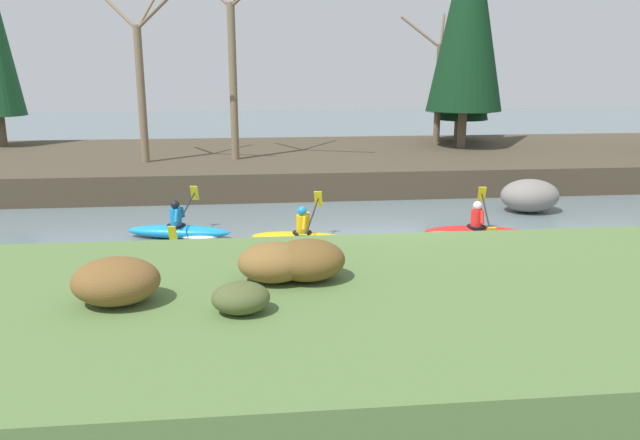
{
  "coord_description": "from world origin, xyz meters",
  "views": [
    {
      "loc": [
        -3.34,
        -14.71,
        4.45
      ],
      "look_at": [
        -1.71,
        0.52,
        0.55
      ],
      "focal_mm": 35.0,
      "sensor_mm": 36.0,
      "label": 1
    }
  ],
  "objects": [
    {
      "name": "ground_plane",
      "position": [
        0.0,
        0.0,
        0.0
      ],
      "size": [
        90.0,
        90.0,
        0.0
      ],
      "primitive_type": "plane",
      "color": "slate"
    },
    {
      "name": "riverbank_near",
      "position": [
        0.0,
        -5.45,
        0.43
      ],
      "size": [
        44.0,
        6.83,
        0.87
      ],
      "color": "#56753D",
      "rests_on": "ground"
    },
    {
      "name": "riverbank_far",
      "position": [
        0.0,
        10.07,
        0.47
      ],
      "size": [
        44.0,
        10.03,
        0.95
      ],
      "color": "#473D2D",
      "rests_on": "ground"
    },
    {
      "name": "conifer_tree_left",
      "position": [
        5.34,
        10.69,
        6.46
      ],
      "size": [
        3.08,
        3.08,
        9.5
      ],
      "color": "brown",
      "rests_on": "riverbank_far"
    },
    {
      "name": "conifer_tree_mid_left",
      "position": [
        5.84,
        12.65,
        4.97
      ],
      "size": [
        3.01,
        3.01,
        6.71
      ],
      "color": "brown",
      "rests_on": "riverbank_far"
    },
    {
      "name": "conifer_tree_centre",
      "position": [
        6.15,
        13.3,
        5.23
      ],
      "size": [
        2.41,
        2.41,
        7.64
      ],
      "color": "brown",
      "rests_on": "riverbank_far"
    },
    {
      "name": "bare_tree_upstream",
      "position": [
        -7.18,
        8.1,
        3.91
      ],
      "size": [
        3.47,
        3.43,
        6.28
      ],
      "color": "#7A664C",
      "rests_on": "riverbank_far"
    },
    {
      "name": "bare_tree_mid_upstream",
      "position": [
        -3.98,
        8.46,
        4.41
      ],
      "size": [
        4.03,
        3.98,
        7.35
      ],
      "color": "#7A664C",
      "rests_on": "riverbank_far"
    },
    {
      "name": "bare_tree_mid_downstream",
      "position": [
        4.81,
        12.5,
        3.6
      ],
      "size": [
        3.12,
        3.08,
        5.62
      ],
      "color": "brown",
      "rests_on": "riverbank_far"
    },
    {
      "name": "shrub_clump_nearest",
      "position": [
        -5.47,
        -5.53,
        1.22
      ],
      "size": [
        1.32,
        1.1,
        0.72
      ],
      "color": "brown",
      "rests_on": "riverbank_near"
    },
    {
      "name": "shrub_clump_second",
      "position": [
        -3.58,
        -6.1,
        1.1
      ],
      "size": [
        0.86,
        0.72,
        0.46
      ],
      "color": "#4C562D",
      "rests_on": "riverbank_near"
    },
    {
      "name": "shrub_clump_third",
      "position": [
        -3.05,
        -4.78,
        1.2
      ],
      "size": [
        1.22,
        1.02,
        0.66
      ],
      "color": "brown",
      "rests_on": "riverbank_near"
    },
    {
      "name": "shrub_clump_far_end",
      "position": [
        -2.49,
        -4.77,
        1.21
      ],
      "size": [
        1.28,
        1.07,
        0.69
      ],
      "color": "brown",
      "rests_on": "riverbank_near"
    },
    {
      "name": "kayaker_lead",
      "position": [
        2.46,
        0.22,
        0.2
      ],
      "size": [
        2.79,
        2.05,
        1.2
      ],
      "rotation": [
        0.0,
        0.0,
        -0.22
      ],
      "color": "red",
      "rests_on": "ground"
    },
    {
      "name": "kayaker_middle",
      "position": [
        -2.04,
        0.11,
        0.2
      ],
      "size": [
        2.77,
        2.03,
        1.2
      ],
      "rotation": [
        0.0,
        0.0,
        -0.29
      ],
      "color": "yellow",
      "rests_on": "ground"
    },
    {
      "name": "kayaker_trailing",
      "position": [
        -5.23,
        1.16,
        0.2
      ],
      "size": [
        2.79,
        2.06,
        1.2
      ],
      "rotation": [
        0.0,
        0.0,
        -0.21
      ],
      "color": "#1993D6",
      "rests_on": "ground"
    },
    {
      "name": "boulder_midstream",
      "position": [
        4.97,
        3.03,
        0.5
      ],
      "size": [
        1.77,
        1.39,
        1.0
      ],
      "color": "gray",
      "rests_on": "ground"
    }
  ]
}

